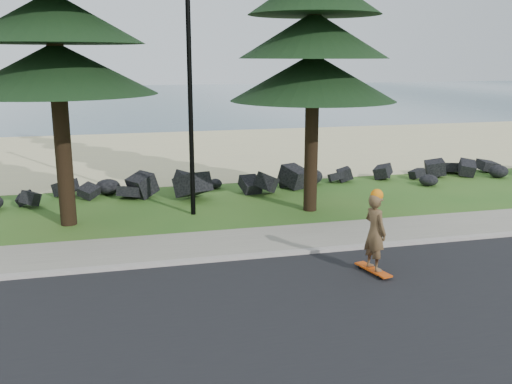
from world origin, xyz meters
TOP-DOWN VIEW (x-y plane):
  - ground at (0.00, 0.00)m, footprint 160.00×160.00m
  - road at (0.00, -4.50)m, footprint 160.00×7.00m
  - kerb at (0.00, -0.90)m, footprint 160.00×0.20m
  - sidewalk at (0.00, 0.20)m, footprint 160.00×2.00m
  - beach_sand at (0.00, 14.50)m, footprint 160.00×15.00m
  - ocean at (0.00, 51.00)m, footprint 160.00×58.00m
  - seawall_boulders at (0.00, 5.60)m, footprint 60.00×2.40m
  - lamp_post at (0.00, 3.20)m, footprint 0.25×0.14m
  - skateboarder at (3.09, -2.46)m, footprint 0.53×1.03m

SIDE VIEW (x-z plane):
  - ground at x=0.00m, z-range 0.00..0.00m
  - seawall_boulders at x=0.00m, z-range -0.55..0.55m
  - ocean at x=0.00m, z-range 0.00..0.01m
  - beach_sand at x=0.00m, z-range 0.00..0.01m
  - road at x=0.00m, z-range 0.00..0.02m
  - sidewalk at x=0.00m, z-range 0.00..0.08m
  - kerb at x=0.00m, z-range 0.00..0.10m
  - skateboarder at x=3.09m, z-range 0.01..1.86m
  - lamp_post at x=0.00m, z-range 0.06..8.20m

